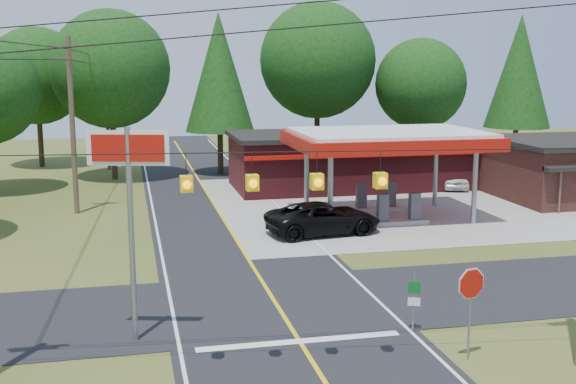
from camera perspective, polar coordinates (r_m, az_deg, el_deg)
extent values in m
plane|color=#3E4E1B|center=(26.28, -0.93, -8.89)|extent=(120.00, 120.00, 0.00)
cube|color=black|center=(26.28, -0.93, -8.87)|extent=(8.00, 120.00, 0.02)
cube|color=black|center=(26.27, -0.93, -8.86)|extent=(70.00, 7.00, 0.02)
cube|color=yellow|center=(26.27, -0.93, -8.83)|extent=(0.15, 110.00, 0.00)
cylinder|color=gray|center=(36.80, 3.37, 0.07)|extent=(0.28, 0.28, 4.20)
cylinder|color=gray|center=(41.56, 1.48, 1.27)|extent=(0.28, 0.28, 4.20)
cylinder|color=gray|center=(39.73, 14.53, 0.51)|extent=(0.28, 0.28, 4.20)
cylinder|color=gray|center=(44.17, 11.60, 1.60)|extent=(0.28, 0.28, 4.20)
cube|color=#A91109|center=(40.08, 7.94, 4.08)|extent=(10.60, 7.40, 0.70)
cube|color=white|center=(40.04, 7.95, 4.65)|extent=(10.00, 7.00, 0.25)
cube|color=#9E9B93|center=(39.11, 8.71, -2.37)|extent=(3.20, 0.90, 0.22)
cube|color=#3F3F44|center=(38.62, 7.49, -1.25)|extent=(0.55, 0.45, 1.50)
cube|color=#3F3F44|center=(39.27, 9.96, -1.13)|extent=(0.55, 0.45, 1.50)
cube|color=#9E9B93|center=(42.40, 6.95, -1.33)|extent=(3.20, 0.90, 0.22)
cube|color=#3F3F44|center=(41.95, 5.81, -0.29)|extent=(0.55, 0.45, 1.50)
cube|color=#3F3F44|center=(42.55, 8.11, -0.19)|extent=(0.55, 0.45, 1.50)
cube|color=#57181D|center=(50.10, 4.94, 2.38)|extent=(16.00, 7.00, 3.50)
cube|color=black|center=(49.88, 4.98, 4.55)|extent=(16.40, 7.40, 0.30)
cube|color=#A91109|center=(46.59, 6.29, 2.94)|extent=(16.00, 0.50, 0.25)
cylinder|color=#473828|center=(42.57, -16.67, 4.99)|extent=(0.30, 0.30, 10.00)
cube|color=#473828|center=(42.41, -16.98, 10.91)|extent=(1.80, 0.12, 0.12)
cube|color=#473828|center=(42.41, -16.93, 10.10)|extent=(1.40, 0.12, 0.12)
cylinder|color=#473828|center=(59.45, -14.11, 6.27)|extent=(0.30, 0.30, 9.50)
cube|color=yellow|center=(18.92, -8.03, 0.65)|extent=(0.32, 0.32, 0.42)
cube|color=yellow|center=(18.94, -2.84, 0.74)|extent=(0.32, 0.32, 0.42)
cube|color=yellow|center=(19.10, 2.29, 0.83)|extent=(0.32, 0.32, 0.42)
cube|color=yellow|center=(19.42, 7.30, 0.91)|extent=(0.32, 0.32, 0.42)
cylinder|color=#332316|center=(54.68, -13.60, 3.42)|extent=(0.44, 0.44, 4.68)
sphere|color=#11340E|center=(54.31, -13.85, 9.42)|extent=(8.58, 8.58, 8.58)
cylinder|color=#332316|center=(56.12, -5.37, 3.65)|extent=(0.44, 0.44, 4.32)
cone|color=#11340E|center=(55.75, -5.47, 9.42)|extent=(5.28, 5.28, 9.00)
cylinder|color=#332316|center=(58.59, 2.30, 4.33)|extent=(0.44, 0.44, 5.04)
sphere|color=#11340E|center=(58.27, 2.35, 10.36)|extent=(9.24, 9.24, 9.24)
cylinder|color=#332316|center=(59.35, 10.30, 3.72)|extent=(0.44, 0.44, 3.96)
sphere|color=#11340E|center=(59.00, 10.45, 8.39)|extent=(7.26, 7.26, 7.26)
cylinder|color=#332316|center=(62.01, 17.51, 3.85)|extent=(0.44, 0.44, 4.32)
cone|color=#11340E|center=(61.67, 17.80, 9.06)|extent=(5.28, 5.28, 9.00)
cylinder|color=#332316|center=(63.03, -18.96, 3.87)|extent=(0.44, 0.44, 4.32)
sphere|color=#11340E|center=(62.71, -19.25, 8.67)|extent=(7.92, 7.92, 7.92)
imported|color=black|center=(36.45, 2.81, -2.10)|extent=(6.56, 6.56, 1.62)
imported|color=white|center=(50.88, 12.88, 1.12)|extent=(5.32, 5.32, 1.46)
cylinder|color=gray|center=(22.55, -12.27, -3.48)|extent=(0.18, 0.18, 6.72)
cube|color=white|center=(22.07, -12.54, 3.42)|extent=(2.43, 0.72, 1.06)
cube|color=#A91109|center=(22.02, -12.54, 3.40)|extent=(2.14, 0.62, 0.81)
cylinder|color=gray|center=(21.89, 14.16, -9.56)|extent=(0.07, 0.07, 2.64)
cylinder|color=gray|center=(23.86, 9.88, -8.61)|extent=(0.06, 0.06, 1.94)
cube|color=#0C591E|center=(23.66, 9.96, -7.44)|extent=(0.38, 0.18, 0.40)
cube|color=white|center=(23.81, 9.92, -8.55)|extent=(0.38, 0.18, 0.26)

